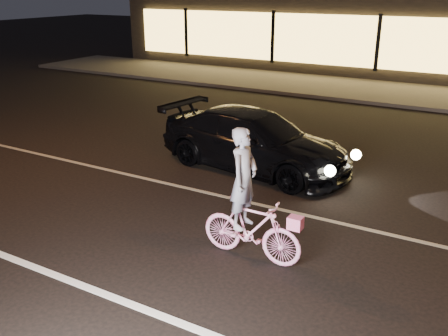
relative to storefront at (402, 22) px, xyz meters
The scene contains 7 objects.
ground 19.09m from the storefront, 90.00° to the right, with size 90.00×90.00×0.00m, color black.
lane_stripe_near 20.58m from the storefront, 90.00° to the right, with size 60.00×0.12×0.01m, color silver.
lane_stripe_far 17.10m from the storefront, 90.00° to the right, with size 60.00×0.10×0.01m, color gray.
sidewalk 6.32m from the storefront, 90.00° to the right, with size 30.00×4.00×0.12m, color #383533.
storefront is the anchor object (origin of this frame).
cyclist 18.84m from the storefront, 84.48° to the right, with size 1.55×0.53×1.95m.
sedan 15.36m from the storefront, 89.29° to the right, with size 4.51×2.31×1.25m.
Camera 1 is at (4.68, -5.48, 3.77)m, focal length 40.00 mm.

